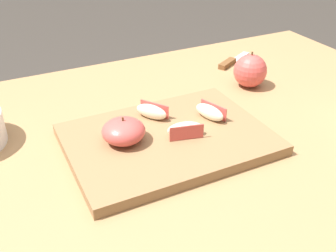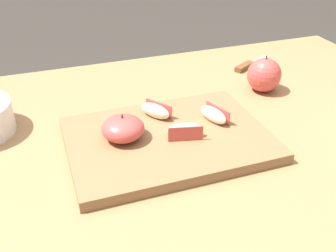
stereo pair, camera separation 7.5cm
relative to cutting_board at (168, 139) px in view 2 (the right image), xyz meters
The scene contains 8 objects.
dining_table 0.15m from the cutting_board, 25.38° to the left, with size 1.25×0.83×0.77m.
cutting_board is the anchor object (origin of this frame).
apple_half_skin_up 0.09m from the cutting_board, 168.61° to the left, with size 0.08×0.08×0.05m.
apple_wedge_right 0.08m from the cutting_board, 90.93° to the left, with size 0.06×0.07×0.03m.
apple_wedge_left 0.11m from the cutting_board, ahead, with size 0.05×0.07×0.03m.
apple_wedge_front 0.04m from the cutting_board, 34.92° to the right, with size 0.07×0.04×0.03m.
paring_knife 0.44m from the cutting_board, 40.49° to the left, with size 0.15×0.09×0.01m.
whole_apple_pink_lady 0.34m from the cutting_board, 26.08° to the left, with size 0.08×0.08×0.09m.
Camera 2 is at (-0.29, -0.64, 1.21)m, focal length 42.31 mm.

